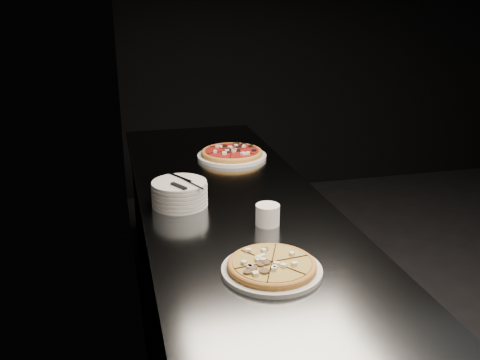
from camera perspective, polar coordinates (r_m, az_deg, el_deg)
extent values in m
cube|color=black|center=(1.98, -11.52, 10.00)|extent=(0.02, 5.00, 2.80)
cube|color=black|center=(5.15, 16.83, 15.27)|extent=(5.00, 0.02, 2.80)
cube|color=slate|center=(2.37, -0.73, -12.75)|extent=(0.70, 2.40, 0.90)
cube|color=slate|center=(2.16, -0.78, -2.36)|extent=(0.74, 2.44, 0.02)
cylinder|color=silver|center=(1.62, 3.40, -9.58)|extent=(0.30, 0.30, 0.01)
cylinder|color=gold|center=(1.61, 3.41, -9.19)|extent=(0.29, 0.29, 0.01)
torus|color=gold|center=(1.61, 3.42, -9.01)|extent=(0.30, 0.30, 0.02)
cylinder|color=#FFD954|center=(1.61, 3.42, -8.86)|extent=(0.26, 0.26, 0.01)
cylinder|color=silver|center=(2.69, -0.87, 2.55)|extent=(0.35, 0.35, 0.02)
cylinder|color=gold|center=(2.68, -0.87, 2.85)|extent=(0.37, 0.37, 0.01)
torus|color=gold|center=(2.68, -0.87, 2.98)|extent=(0.37, 0.37, 0.02)
cylinder|color=#A71B18|center=(2.68, -0.87, 3.09)|extent=(0.32, 0.32, 0.01)
cylinder|color=silver|center=(2.11, -6.42, -2.44)|extent=(0.21, 0.21, 0.02)
cylinder|color=silver|center=(2.11, -6.44, -2.04)|extent=(0.21, 0.21, 0.02)
cylinder|color=silver|center=(2.10, -6.46, -1.63)|extent=(0.21, 0.21, 0.02)
cylinder|color=silver|center=(2.09, -6.47, -1.22)|extent=(0.21, 0.21, 0.02)
cylinder|color=silver|center=(2.09, -6.49, -0.81)|extent=(0.21, 0.21, 0.02)
cylinder|color=silver|center=(2.08, -6.51, -0.39)|extent=(0.21, 0.21, 0.02)
cube|color=#B2B4B9|center=(2.12, -6.39, 0.26)|extent=(0.08, 0.13, 0.00)
cube|color=black|center=(2.02, -6.54, -0.64)|extent=(0.06, 0.08, 0.01)
cube|color=#B2B4B9|center=(2.07, -5.60, -0.17)|extent=(0.05, 0.21, 0.00)
cylinder|color=white|center=(1.92, 2.96, -3.73)|extent=(0.09, 0.09, 0.08)
cylinder|color=black|center=(1.91, 2.98, -2.92)|extent=(0.07, 0.07, 0.01)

